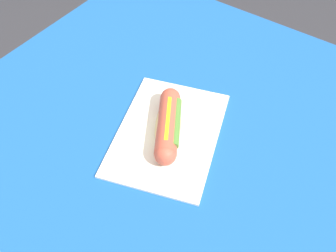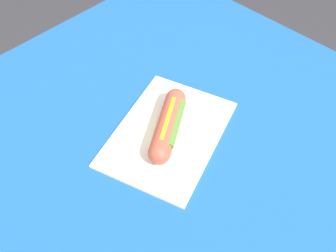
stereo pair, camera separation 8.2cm
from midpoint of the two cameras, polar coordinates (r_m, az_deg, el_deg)
name	(u,v)px [view 1 (the left image)]	position (r m, az deg, el deg)	size (l,w,h in m)	color
dining_table	(154,171)	(0.93, -4.64, -7.01)	(1.14, 1.02, 0.74)	brown
paper_wrapper	(168,133)	(0.85, -2.79, -1.33)	(0.31, 0.22, 0.01)	silver
hot_dog	(168,125)	(0.82, -2.81, -0.02)	(0.19, 0.13, 0.05)	#E5BC75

